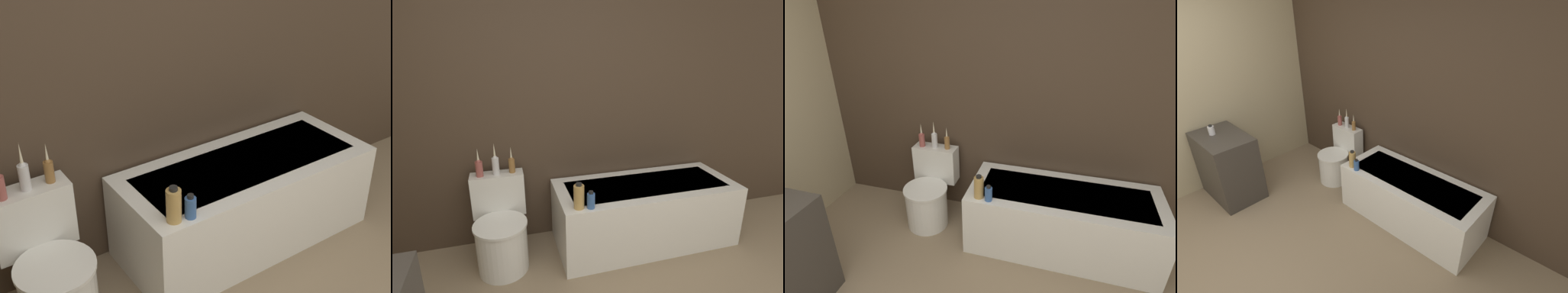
% 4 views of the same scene
% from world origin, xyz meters
% --- Properties ---
extents(wall_back_tiled, '(6.40, 0.06, 2.60)m').
position_xyz_m(wall_back_tiled, '(0.00, 2.28, 1.30)').
color(wall_back_tiled, '#423326').
rests_on(wall_back_tiled, ground_plane).
extents(bathtub, '(1.58, 0.66, 0.56)m').
position_xyz_m(bathtub, '(0.71, 1.90, 0.28)').
color(bathtub, white).
rests_on(bathtub, ground).
extents(toilet, '(0.42, 0.57, 0.71)m').
position_xyz_m(toilet, '(-0.54, 1.92, 0.30)').
color(toilet, white).
rests_on(toilet, ground).
extents(vase_silver, '(0.06, 0.06, 0.27)m').
position_xyz_m(vase_silver, '(-0.54, 2.11, 0.80)').
color(vase_silver, silver).
rests_on(vase_silver, toilet).
extents(vase_bronze, '(0.05, 0.05, 0.22)m').
position_xyz_m(vase_bronze, '(-0.41, 2.11, 0.78)').
color(vase_bronze, olive).
rests_on(vase_bronze, toilet).
extents(shampoo_bottle_tall, '(0.08, 0.08, 0.20)m').
position_xyz_m(shampoo_bottle_tall, '(0.04, 1.65, 0.65)').
color(shampoo_bottle_tall, tan).
rests_on(shampoo_bottle_tall, bathtub).
extents(shampoo_bottle_short, '(0.06, 0.06, 0.14)m').
position_xyz_m(shampoo_bottle_short, '(0.12, 1.63, 0.62)').
color(shampoo_bottle_short, '#335999').
rests_on(shampoo_bottle_short, bathtub).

